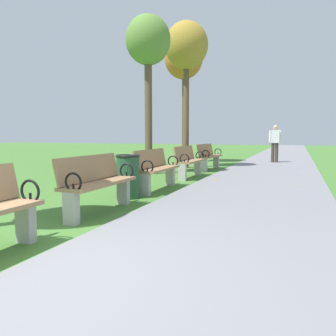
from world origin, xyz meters
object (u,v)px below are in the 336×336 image
Objects in this scene: park_bench_2 at (97,182)px; park_bench_4 at (189,161)px; tree_3 at (186,48)px; tree_2 at (148,45)px; pedestrian_walking at (275,142)px; park_bench_5 at (209,156)px; trash_bin at (128,176)px; tree_4 at (184,59)px; park_bench_3 at (157,168)px.

park_bench_4 is at bearing 90.00° from park_bench_2.
park_bench_4 is at bearing -70.41° from tree_3.
pedestrian_walking is (3.38, 5.91, -2.99)m from tree_2.
park_bench_2 is 7.10m from park_bench_5.
tree_2 is 2.43m from tree_3.
tree_2 reaches higher than trash_bin.
park_bench_5 is 1.93× the size of trash_bin.
tree_4 is 5.35m from pedestrian_walking.
tree_3 is (-0.97, 5.09, 3.84)m from park_bench_3.
trash_bin is at bearing -102.20° from pedestrian_walking.
tree_4 is 9.46m from trash_bin.
park_bench_2 is 1.31m from trash_bin.
park_bench_3 is 0.99× the size of park_bench_5.
pedestrian_walking is 1.93× the size of trash_bin.
tree_3 is 6.28× the size of trash_bin.
pedestrian_walking is (2.93, 3.56, -3.39)m from tree_3.
park_bench_2 is 0.33× the size of tree_2.
park_bench_5 is at bearing -20.85° from tree_3.
trash_bin is at bearing -71.51° from tree_2.
tree_2 is (-1.42, -1.98, 3.43)m from park_bench_5.
tree_2 is 5.33m from trash_bin.
park_bench_3 is 1.91× the size of trash_bin.
park_bench_5 is 0.31× the size of tree_3.
tree_4 reaches higher than park_bench_4.
tree_3 is at bearing -69.23° from tree_4.
park_bench_2 is 6.33m from tree_2.
tree_3 is 7.34m from trash_bin.
park_bench_5 is 5.08m from tree_4.
park_bench_5 is at bearing 54.25° from tree_2.
park_bench_4 reaches higher than trash_bin.
park_bench_2 and park_bench_3 have the same top height.
tree_3 is 5.73m from pedestrian_walking.
pedestrian_walking is at bearing 50.61° from tree_3.
tree_4 is (-1.81, 7.31, 3.99)m from park_bench_3.
tree_3 is at bearing 159.15° from park_bench_5.
park_bench_3 is 0.30× the size of tree_3.
park_bench_3 is at bearing -90.00° from park_bench_4.
park_bench_3 is 0.33× the size of tree_2.
tree_2 reaches higher than park_bench_4.
park_bench_5 is 0.30× the size of tree_4.
park_bench_2 is 11.21m from pedestrian_walking.
tree_3 reaches higher than park_bench_5.
tree_4 is at bearing 100.58° from park_bench_2.
park_bench_5 is at bearing 90.00° from park_bench_3.
pedestrian_walking is at bearing 79.94° from park_bench_2.
park_bench_2 reaches higher than trash_bin.
park_bench_5 is (0.00, 2.35, 0.00)m from park_bench_4.
park_bench_3 is at bearing -62.58° from tree_2.
trash_bin is at bearing -91.45° from park_bench_5.
park_bench_2 is at bearing -74.46° from tree_2.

